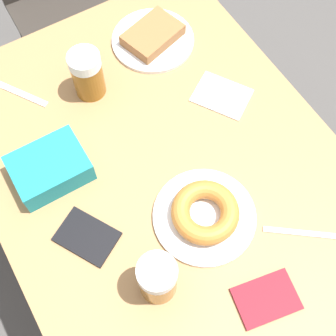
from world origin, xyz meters
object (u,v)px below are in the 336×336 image
at_px(fork, 302,233).
at_px(plate_with_donut, 205,214).
at_px(passport_far_edge, 266,299).
at_px(blue_pouch, 50,168).
at_px(plate_with_cake, 153,38).
at_px(passport_near_edge, 87,236).
at_px(beer_mug_left, 158,279).
at_px(knife, 11,89).
at_px(napkin_folded, 222,96).
at_px(beer_mug_center, 87,74).

bearing_deg(fork, plate_with_donut, 139.03).
relative_size(passport_far_edge, blue_pouch, 0.85).
relative_size(plate_with_donut, blue_pouch, 1.37).
xyz_separation_m(plate_with_donut, fork, (0.16, -0.14, -0.02)).
bearing_deg(plate_with_cake, passport_near_edge, -134.85).
height_order(beer_mug_left, passport_far_edge, beer_mug_left).
bearing_deg(passport_near_edge, plate_with_cake, 45.15).
distance_m(plate_with_donut, blue_pouch, 0.36).
distance_m(fork, knife, 0.79).
distance_m(passport_far_edge, blue_pouch, 0.55).
bearing_deg(napkin_folded, passport_near_edge, -161.05).
bearing_deg(fork, beer_mug_center, 111.03).
height_order(beer_mug_left, blue_pouch, beer_mug_left).
relative_size(beer_mug_left, beer_mug_center, 1.00).
relative_size(plate_with_cake, beer_mug_center, 1.70).
relative_size(plate_with_donut, knife, 1.20).
height_order(beer_mug_left, napkin_folded, beer_mug_left).
bearing_deg(plate_with_cake, beer_mug_left, -119.22).
bearing_deg(fork, passport_near_edge, 150.06).
distance_m(beer_mug_center, knife, 0.21).
bearing_deg(passport_far_edge, plate_with_cake, 78.54).
distance_m(plate_with_cake, beer_mug_left, 0.65).
distance_m(beer_mug_center, passport_far_edge, 0.65).
relative_size(plate_with_donut, beer_mug_center, 1.76).
bearing_deg(fork, plate_with_cake, 90.64).
distance_m(plate_with_donut, beer_mug_left, 0.19).
distance_m(passport_near_edge, blue_pouch, 0.18).
relative_size(plate_with_donut, napkin_folded, 1.36).
relative_size(beer_mug_left, blue_pouch, 0.78).
bearing_deg(plate_with_cake, knife, 172.73).
relative_size(fork, passport_far_edge, 1.00).
distance_m(plate_with_donut, passport_near_edge, 0.26).
bearing_deg(beer_mug_left, plate_with_cake, 60.78).
xyz_separation_m(beer_mug_center, napkin_folded, (0.27, -0.19, -0.06)).
xyz_separation_m(beer_mug_left, beer_mug_center, (0.10, 0.51, 0.00)).
height_order(beer_mug_center, passport_far_edge, beer_mug_center).
relative_size(napkin_folded, passport_near_edge, 1.09).
bearing_deg(napkin_folded, plate_with_donut, -130.63).
distance_m(plate_with_donut, knife, 0.59).
distance_m(fork, passport_far_edge, 0.17).
distance_m(plate_with_cake, beer_mug_center, 0.23).
distance_m(plate_with_cake, knife, 0.39).
relative_size(fork, blue_pouch, 0.85).
distance_m(plate_with_cake, plate_with_donut, 0.51).
bearing_deg(napkin_folded, knife, 146.84).
xyz_separation_m(passport_near_edge, passport_far_edge, (0.25, -0.31, 0.00)).
bearing_deg(beer_mug_center, passport_far_edge, -83.75).
xyz_separation_m(plate_with_donut, beer_mug_left, (-0.16, -0.08, 0.04)).
height_order(napkin_folded, passport_near_edge, passport_near_edge).
distance_m(beer_mug_left, passport_far_edge, 0.23).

